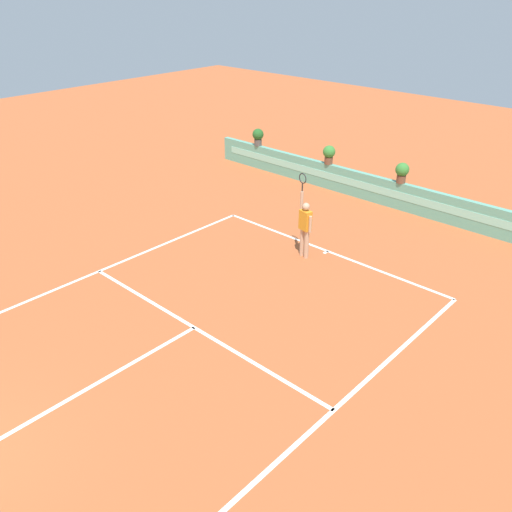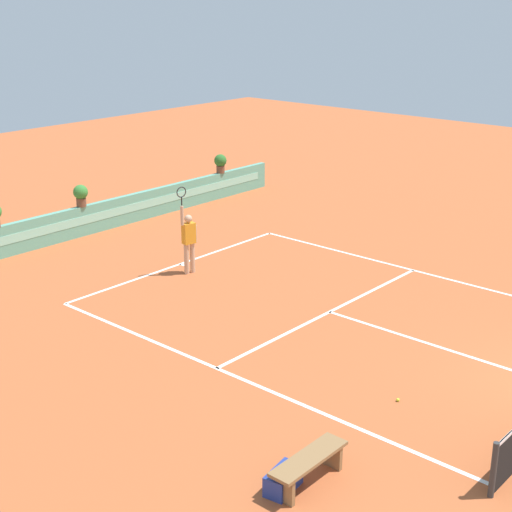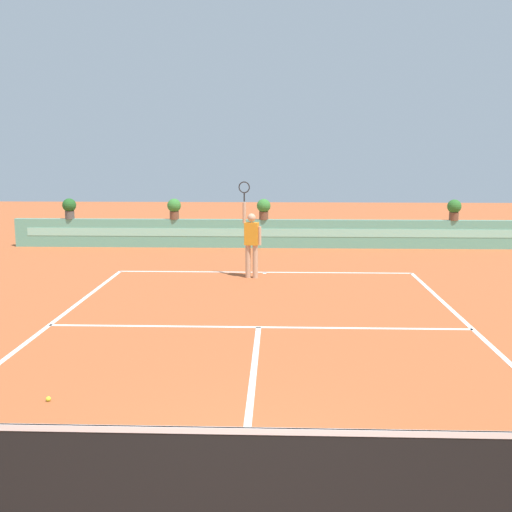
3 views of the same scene
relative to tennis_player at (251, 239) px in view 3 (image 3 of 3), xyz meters
name	(u,v)px [view 3 (image 3 of 3)]	position (x,y,z in m)	size (l,w,h in m)	color
ground_plane	(258,333)	(0.34, -5.12, -1.05)	(60.00, 60.00, 0.00)	#B2562D
court_lines	(259,323)	(0.34, -4.40, -1.05)	(8.32, 11.94, 0.01)	white
net	(236,473)	(0.34, -11.12, -0.54)	(8.92, 0.10, 1.00)	#333333
back_wall_barrier	(268,234)	(0.34, 5.27, -0.55)	(18.00, 0.21, 1.00)	#60A88E
tennis_player	(251,239)	(0.00, 0.00, 0.00)	(0.61, 0.29, 2.58)	tan
tennis_ball_near_baseline	(48,399)	(-2.41, -8.40, -1.02)	(0.07, 0.07, 0.07)	#CCE033
potted_plant_centre	(264,208)	(0.20, 5.27, 0.36)	(0.48, 0.48, 0.72)	brown
potted_plant_far_right	(454,208)	(6.81, 5.27, 0.36)	(0.48, 0.48, 0.72)	brown
potted_plant_left	(174,207)	(-2.95, 5.27, 0.36)	(0.48, 0.48, 0.72)	brown
potted_plant_far_left	(69,207)	(-6.69, 5.27, 0.36)	(0.48, 0.48, 0.72)	#514C47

